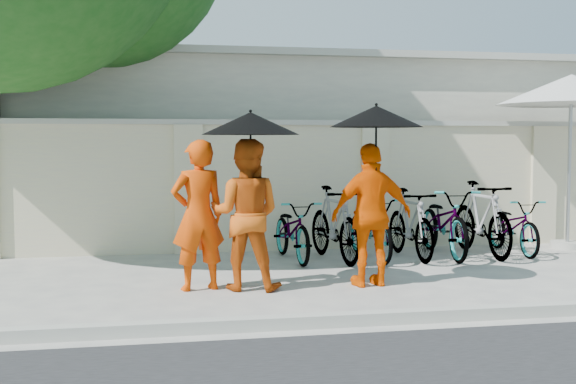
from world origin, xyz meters
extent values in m
plane|color=#B8B3A4|center=(0.00, 0.00, 0.00)|extent=(80.00, 80.00, 0.00)
cube|color=#A4A499|center=(0.00, -1.70, 0.06)|extent=(40.00, 0.16, 0.12)
cube|color=beige|center=(1.00, 3.20, 1.00)|extent=(20.00, 0.30, 2.00)
cube|color=beige|center=(2.00, 7.00, 1.60)|extent=(14.00, 6.00, 3.20)
imported|color=#D63E04|center=(-1.04, 0.23, 0.88)|extent=(0.72, 0.56, 1.76)
imported|color=#C24C0E|center=(-0.49, 0.16, 0.88)|extent=(1.02, 0.90, 1.77)
cylinder|color=black|center=(-0.44, 0.08, 1.47)|extent=(0.02, 0.02, 0.94)
cone|color=black|center=(-0.44, 0.08, 1.95)|extent=(1.13, 1.13, 0.26)
imported|color=#EF5200|center=(1.02, 0.07, 0.86)|extent=(1.04, 0.52, 1.72)
cylinder|color=black|center=(1.04, -0.01, 1.50)|extent=(0.02, 0.02, 1.06)
cone|color=black|center=(1.04, -0.01, 2.03)|extent=(1.10, 1.10, 0.25)
cylinder|color=#A4A499|center=(5.09, 2.42, 0.05)|extent=(0.54, 0.54, 0.11)
cylinder|color=#A3A3A3|center=(5.09, 2.42, 1.26)|extent=(0.06, 0.06, 2.53)
cone|color=beige|center=(5.09, 2.42, 2.58)|extent=(2.99, 2.99, 0.48)
imported|color=#A3A3A3|center=(0.46, 2.09, 0.44)|extent=(0.72, 1.73, 0.89)
imported|color=#A3A3A3|center=(1.04, 1.92, 0.54)|extent=(0.75, 1.86, 1.09)
imported|color=#A3A3A3|center=(1.62, 2.01, 0.46)|extent=(0.69, 1.79, 0.93)
imported|color=#A3A3A3|center=(2.20, 1.92, 0.52)|extent=(0.54, 1.74, 1.04)
imported|color=#A3A3A3|center=(2.79, 2.02, 0.52)|extent=(0.80, 2.00, 1.03)
imported|color=#A3A3A3|center=(3.37, 1.98, 0.57)|extent=(0.56, 1.89, 1.13)
imported|color=#A3A3A3|center=(3.95, 2.08, 0.43)|extent=(0.60, 1.64, 0.86)
camera|label=1|loc=(-1.60, -8.18, 1.74)|focal=45.00mm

